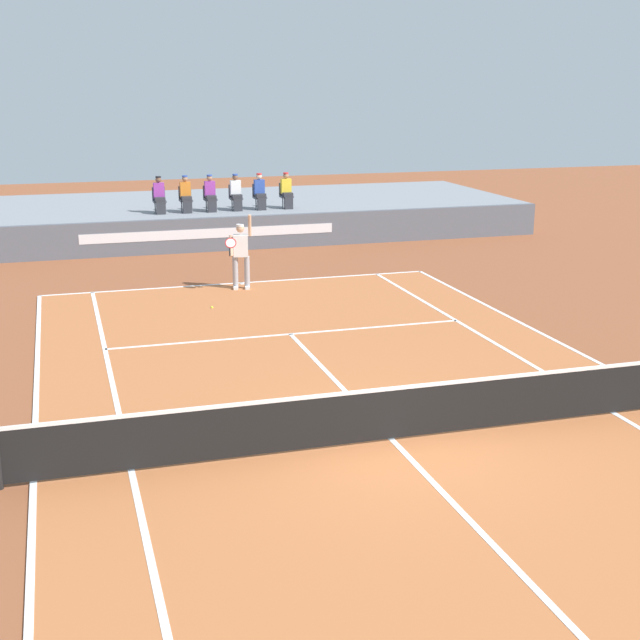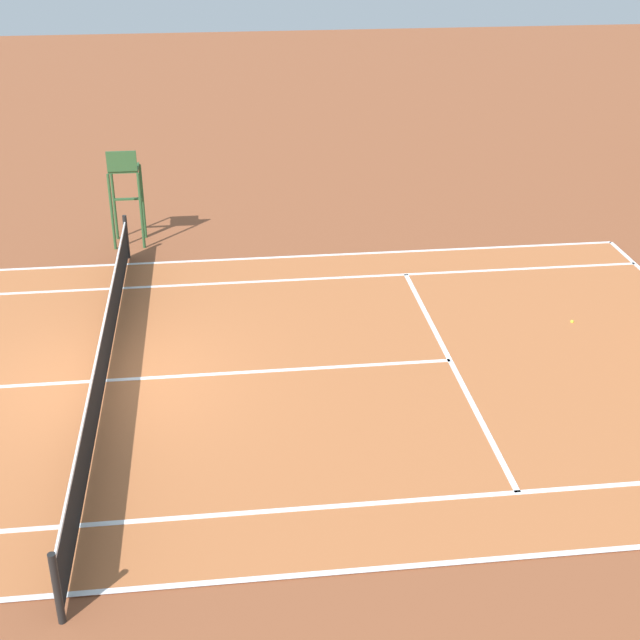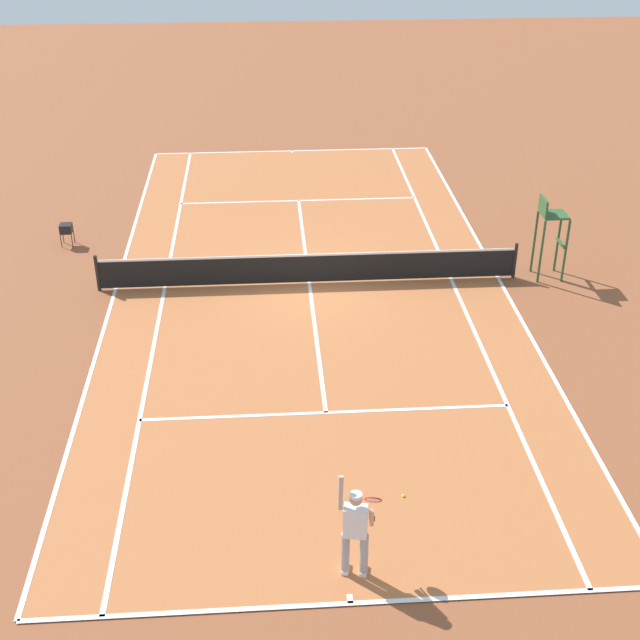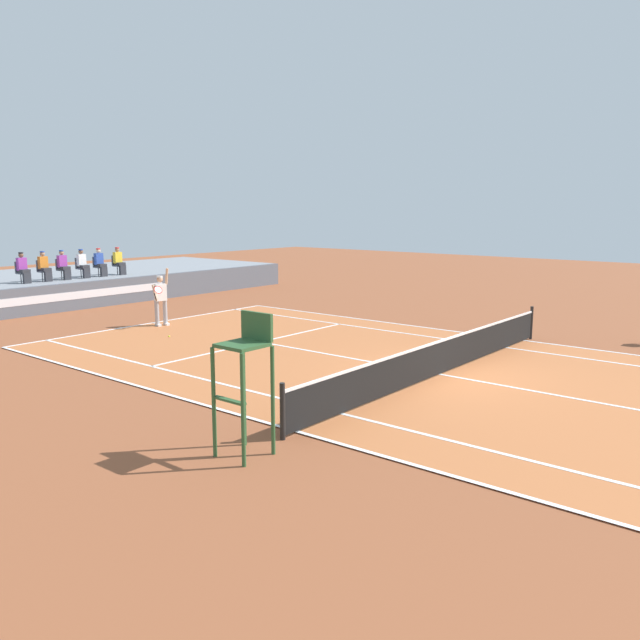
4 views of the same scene
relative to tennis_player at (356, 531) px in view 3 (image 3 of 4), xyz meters
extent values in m
plane|color=brown|center=(0.14, -11.20, -0.99)|extent=(80.00, 80.00, 0.00)
cube|color=#B76638|center=(0.14, -11.20, -0.98)|extent=(10.98, 23.78, 0.02)
cube|color=white|center=(0.14, 0.69, -0.97)|extent=(10.98, 0.10, 0.01)
cube|color=white|center=(0.14, -23.09, -0.97)|extent=(10.98, 0.10, 0.01)
cube|color=white|center=(-5.35, -11.20, -0.97)|extent=(0.10, 23.78, 0.01)
cube|color=white|center=(5.63, -11.20, -0.97)|extent=(0.10, 23.78, 0.01)
cube|color=white|center=(-3.97, -11.20, -0.97)|extent=(0.10, 23.78, 0.01)
cube|color=white|center=(4.25, -11.20, -0.97)|extent=(0.10, 23.78, 0.01)
cube|color=white|center=(0.14, -4.80, -0.97)|extent=(8.22, 0.10, 0.01)
cube|color=white|center=(0.14, -17.60, -0.97)|extent=(8.22, 0.10, 0.01)
cube|color=white|center=(0.14, -11.20, -0.97)|extent=(0.10, 12.80, 0.01)
cube|color=white|center=(0.14, 0.59, -0.97)|extent=(0.10, 0.20, 0.01)
cube|color=white|center=(0.14, -22.99, -0.97)|extent=(0.10, 0.20, 0.01)
cylinder|color=black|center=(-5.80, -11.20, -0.46)|extent=(0.10, 0.10, 1.07)
cylinder|color=black|center=(6.08, -11.20, -0.46)|extent=(0.10, 0.10, 1.07)
cube|color=black|center=(0.14, -11.20, -0.51)|extent=(11.78, 0.02, 0.84)
cube|color=white|center=(0.14, -11.20, -0.09)|extent=(11.78, 0.03, 0.06)
cylinder|color=#9E9EA3|center=(0.17, -0.02, -0.53)|extent=(0.15, 0.15, 0.92)
cylinder|color=#9E9EA3|center=(-0.15, 0.05, -0.53)|extent=(0.15, 0.15, 0.92)
cube|color=white|center=(0.15, -0.07, -0.94)|extent=(0.17, 0.30, 0.10)
cube|color=white|center=(-0.16, -0.01, -0.94)|extent=(0.17, 0.30, 0.10)
cube|color=white|center=(0.01, 0.01, 0.23)|extent=(0.44, 0.31, 0.60)
sphere|color=tan|center=(0.01, 0.01, 0.70)|extent=(0.22, 0.22, 0.22)
cylinder|color=white|center=(0.01, 0.01, 0.79)|extent=(0.21, 0.21, 0.06)
cylinder|color=tan|center=(0.26, -0.06, 0.79)|extent=(0.13, 0.23, 0.61)
cylinder|color=tan|center=(-0.27, -0.03, 0.25)|extent=(0.15, 0.34, 0.56)
cylinder|color=black|center=(-0.33, -0.14, 0.12)|extent=(0.07, 0.19, 0.25)
torus|color=red|center=(-0.33, -0.32, 0.38)|extent=(0.34, 0.25, 0.26)
cylinder|color=silver|center=(-0.33, -0.32, 0.38)|extent=(0.30, 0.21, 0.22)
sphere|color=#D1E533|center=(-1.15, -1.91, -0.96)|extent=(0.07, 0.07, 0.07)
cylinder|color=#2D562D|center=(-7.12, -11.55, -0.04)|extent=(0.07, 0.07, 1.90)
cylinder|color=#2D562D|center=(-7.12, -10.85, -0.04)|extent=(0.07, 0.07, 1.90)
cylinder|color=#2D562D|center=(-6.42, -11.55, -0.04)|extent=(0.07, 0.07, 1.90)
cylinder|color=#2D562D|center=(-6.42, -10.85, -0.04)|extent=(0.07, 0.07, 1.90)
cube|color=#2D562D|center=(-6.77, -11.20, 0.94)|extent=(0.70, 0.70, 0.06)
cube|color=#2D562D|center=(-6.42, -11.20, 1.21)|extent=(0.06, 0.70, 0.48)
cube|color=#2D562D|center=(-7.09, -11.20, 0.05)|extent=(0.10, 0.70, 0.04)
cube|color=black|center=(7.52, -14.41, -0.43)|extent=(0.36, 0.36, 0.28)
cylinder|color=black|center=(7.35, -14.58, -0.78)|extent=(0.02, 0.02, 0.42)
cylinder|color=black|center=(7.69, -14.58, -0.78)|extent=(0.02, 0.02, 0.42)
cylinder|color=black|center=(7.35, -14.24, -0.78)|extent=(0.02, 0.02, 0.42)
cylinder|color=black|center=(7.69, -14.24, -0.78)|extent=(0.02, 0.02, 0.42)
ellipsoid|color=#D1E533|center=(7.52, -14.41, -0.35)|extent=(0.30, 0.30, 0.12)
camera|label=1|loc=(-4.74, -23.48, 4.59)|focal=49.71mm
camera|label=2|loc=(14.81, -9.04, 7.33)|focal=51.08mm
camera|label=3|loc=(1.36, 10.93, 10.26)|focal=48.66mm
camera|label=4|loc=(-14.06, -18.80, 3.16)|focal=36.13mm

